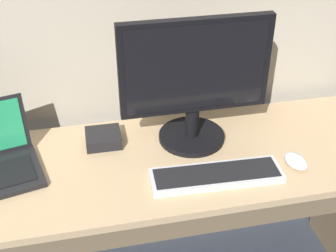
{
  "coord_description": "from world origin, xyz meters",
  "views": [
    {
      "loc": [
        -0.2,
        -1.28,
        1.78
      ],
      "look_at": [
        0.08,
        0.0,
        0.91
      ],
      "focal_mm": 48.94,
      "sensor_mm": 36.0,
      "label": 1
    }
  ],
  "objects": [
    {
      "name": "wired_keyboard",
      "position": [
        0.21,
        -0.14,
        0.78
      ],
      "size": [
        0.45,
        0.15,
        0.03
      ],
      "color": "#BCBCC1",
      "rests_on": "desk"
    },
    {
      "name": "external_monitor",
      "position": [
        0.19,
        0.09,
        1.03
      ],
      "size": [
        0.53,
        0.25,
        0.49
      ],
      "color": "black",
      "rests_on": "desk"
    },
    {
      "name": "computer_mouse",
      "position": [
        0.5,
        -0.14,
        0.79
      ],
      "size": [
        0.09,
        0.11,
        0.04
      ],
      "primitive_type": "ellipsoid",
      "rotation": [
        0.0,
        0.0,
        0.29
      ],
      "color": "white",
      "rests_on": "desk"
    },
    {
      "name": "external_drive_box",
      "position": [
        -0.14,
        0.15,
        0.79
      ],
      "size": [
        0.13,
        0.13,
        0.04
      ],
      "primitive_type": "cube",
      "rotation": [
        0.0,
        0.0,
        -0.02
      ],
      "color": "black",
      "rests_on": "desk"
    },
    {
      "name": "desk",
      "position": [
        0.0,
        -0.01,
        0.57
      ],
      "size": [
        1.87,
        0.58,
        0.77
      ],
      "color": "tan",
      "rests_on": "ground"
    }
  ]
}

